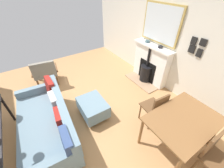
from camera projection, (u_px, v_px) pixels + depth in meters
ground_plane at (77, 105)px, 3.51m from camera, size 4.94×5.57×0.01m
wall_left at (157, 31)px, 3.70m from camera, size 0.12×5.57×2.84m
fireplace at (149, 66)px, 4.07m from camera, size 0.61×1.22×1.11m
mirror_over_mantel at (161, 24)px, 3.43m from camera, size 0.04×1.11×0.93m
mantel_bowl_near at (147, 41)px, 3.86m from camera, size 0.13×0.13×0.05m
mantel_bowl_far at (160, 47)px, 3.55m from camera, size 0.13×0.13×0.05m
sofa at (48, 122)px, 2.67m from camera, size 1.04×2.01×0.82m
ottoman at (93, 107)px, 3.12m from camera, size 0.55×0.70×0.40m
armchair_accent at (45, 71)px, 3.90m from camera, size 0.75×0.67×0.82m
dining_table at (183, 122)px, 2.31m from camera, size 1.20×0.83×0.73m
dining_chair_near_fireplace at (156, 107)px, 2.76m from camera, size 0.43×0.43×0.85m
dining_chair_by_back_wall at (214, 154)px, 2.01m from camera, size 0.41×0.41×0.89m
photo_gallery_row at (197, 47)px, 2.90m from camera, size 0.02×0.31×0.38m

